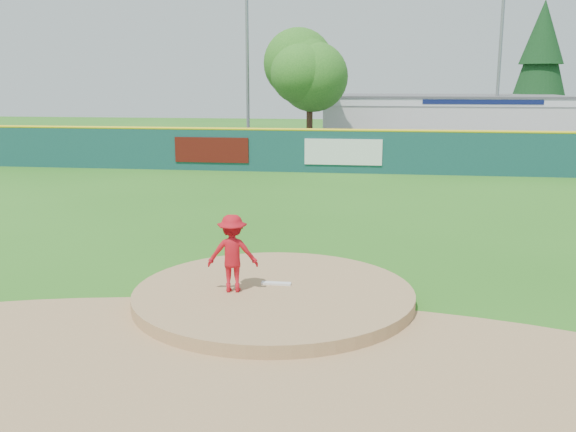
# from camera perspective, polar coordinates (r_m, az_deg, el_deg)

# --- Properties ---
(ground) EXTENTS (120.00, 120.00, 0.00)m
(ground) POSITION_cam_1_polar(r_m,az_deg,el_deg) (12.77, -1.27, -7.58)
(ground) COLOR #286B19
(ground) RESTS_ON ground
(pitchers_mound) EXTENTS (5.50, 5.50, 0.50)m
(pitchers_mound) POSITION_cam_1_polar(r_m,az_deg,el_deg) (12.77, -1.27, -7.58)
(pitchers_mound) COLOR #9E774C
(pitchers_mound) RESTS_ON ground
(pitching_rubber) EXTENTS (0.60, 0.15, 0.04)m
(pitching_rubber) POSITION_cam_1_polar(r_m,az_deg,el_deg) (12.96, -1.06, -6.01)
(pitching_rubber) COLOR white
(pitching_rubber) RESTS_ON pitchers_mound
(infield_dirt_arc) EXTENTS (15.40, 15.40, 0.01)m
(infield_dirt_arc) POSITION_cam_1_polar(r_m,az_deg,el_deg) (10.04, -4.10, -13.22)
(infield_dirt_arc) COLOR #9E774C
(infield_dirt_arc) RESTS_ON ground
(parking_lot) EXTENTS (44.00, 16.00, 0.02)m
(parking_lot) POSITION_cam_1_polar(r_m,az_deg,el_deg) (39.15, 5.15, 5.70)
(parking_lot) COLOR #38383A
(parking_lot) RESTS_ON ground
(pitcher) EXTENTS (1.05, 0.69, 1.52)m
(pitcher) POSITION_cam_1_polar(r_m,az_deg,el_deg) (12.42, -4.95, -3.31)
(pitcher) COLOR #B60F1A
(pitcher) RESTS_ON pitchers_mound
(van) EXTENTS (5.84, 3.35, 1.53)m
(van) POSITION_cam_1_polar(r_m,az_deg,el_deg) (33.41, 5.24, 5.96)
(van) COLOR silver
(van) RESTS_ON parking_lot
(pool_building_grp) EXTENTS (15.20, 8.20, 3.31)m
(pool_building_grp) POSITION_cam_1_polar(r_m,az_deg,el_deg) (44.13, 13.42, 8.29)
(pool_building_grp) COLOR silver
(pool_building_grp) RESTS_ON ground
(fence_banners) EXTENTS (9.88, 0.04, 1.20)m
(fence_banners) POSITION_cam_1_polar(r_m,az_deg,el_deg) (30.35, -1.04, 5.80)
(fence_banners) COLOR #50110B
(fence_banners) RESTS_ON ground
(playground_slide) EXTENTS (1.05, 2.95, 1.63)m
(playground_slide) POSITION_cam_1_polar(r_m,az_deg,el_deg) (38.12, -13.63, 6.47)
(playground_slide) COLOR blue
(playground_slide) RESTS_ON ground
(outfield_fence) EXTENTS (40.00, 0.14, 2.07)m
(outfield_fence) POSITION_cam_1_polar(r_m,az_deg,el_deg) (30.10, 4.28, 5.89)
(outfield_fence) COLOR #144242
(outfield_fence) RESTS_ON ground
(deciduous_tree) EXTENTS (5.60, 5.60, 7.36)m
(deciduous_tree) POSITION_cam_1_polar(r_m,az_deg,el_deg) (37.08, 1.96, 12.42)
(deciduous_tree) COLOR #382314
(deciduous_tree) RESTS_ON ground
(conifer_tree) EXTENTS (4.40, 4.40, 9.50)m
(conifer_tree) POSITION_cam_1_polar(r_m,az_deg,el_deg) (49.14, 21.57, 12.67)
(conifer_tree) COLOR #382314
(conifer_tree) RESTS_ON ground
(light_pole_left) EXTENTS (1.75, 0.25, 11.00)m
(light_pole_left) POSITION_cam_1_polar(r_m,az_deg,el_deg) (39.72, -3.65, 14.54)
(light_pole_left) COLOR gray
(light_pole_left) RESTS_ON ground
(light_pole_right) EXTENTS (1.75, 0.25, 10.00)m
(light_pole_right) POSITION_cam_1_polar(r_m,az_deg,el_deg) (41.49, 18.30, 13.17)
(light_pole_right) COLOR gray
(light_pole_right) RESTS_ON ground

